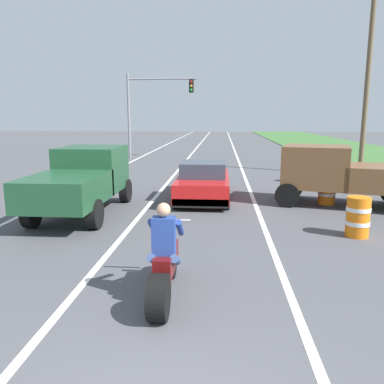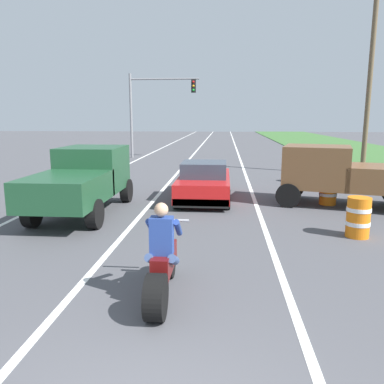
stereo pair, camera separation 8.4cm
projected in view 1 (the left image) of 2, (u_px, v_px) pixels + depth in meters
lane_stripe_left_solid at (121, 167)px, 23.15m from camera, size 0.14×120.00×0.01m
lane_stripe_right_solid at (241, 168)px, 22.61m from camera, size 0.14×120.00×0.01m
lane_stripe_centre_dashed at (180, 167)px, 22.88m from camera, size 0.14×120.00×0.01m
motorcycle_with_rider at (164, 266)px, 6.12m from camera, size 0.70×2.21×1.62m
sports_car_red at (203, 182)px, 13.90m from camera, size 1.84×4.30×1.37m
pickup_truck_left_lane_dark_green at (83, 178)px, 11.70m from camera, size 2.02×4.80×1.98m
pickup_truck_right_shoulder_brown at (344, 173)px, 12.80m from camera, size 5.14×3.14×1.98m
traffic_light_mast_near at (150, 102)px, 27.66m from camera, size 5.04×0.34×6.00m
utility_pole_roadside at (367, 85)px, 18.89m from camera, size 0.24×0.24×9.00m
construction_barrel_nearest at (358, 217)px, 9.51m from camera, size 0.58×0.58×1.00m
construction_barrel_mid at (327, 190)px, 13.11m from camera, size 0.58×0.58×1.00m
construction_barrel_far at (303, 171)px, 17.55m from camera, size 0.58×0.58×1.00m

